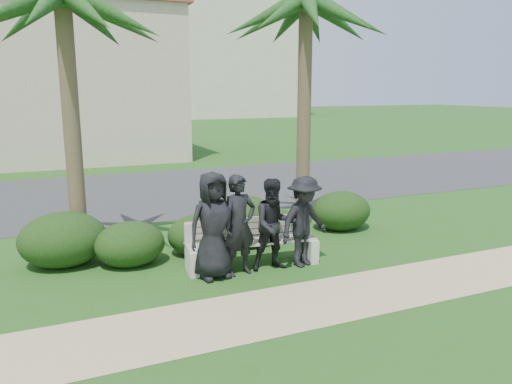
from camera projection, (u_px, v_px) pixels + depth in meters
ground at (253, 268)px, 9.38m from camera, size 160.00×160.00×0.00m
footpath at (299, 305)px, 7.77m from camera, size 30.00×1.60×0.01m
asphalt_street at (157, 191)px, 16.55m from camera, size 160.00×8.00×0.01m
stucco_bldg_right at (88, 82)px, 24.38m from camera, size 8.40×8.40×7.30m
hotel_tower at (180, 6)px, 61.51m from camera, size 26.00×18.00×37.30m
park_bench at (252, 246)px, 9.44m from camera, size 2.55×0.82×0.87m
man_a at (213, 225)px, 8.74m from camera, size 0.99×0.70×1.91m
man_b at (239, 225)px, 8.92m from camera, size 0.74×0.56×1.83m
man_c at (274, 225)px, 9.17m from camera, size 0.90×0.74×1.72m
man_d at (304, 221)px, 9.36m from camera, size 1.26×0.95×1.73m
hedge_a at (63, 238)px, 9.47m from camera, size 1.63×1.35×1.07m
hedge_b at (130, 243)px, 9.49m from camera, size 1.33×1.10×0.87m
hedge_c at (199, 233)px, 10.16m from camera, size 1.29×1.06×0.84m
hedge_d at (240, 219)px, 10.77m from camera, size 1.69×1.40×1.11m
hedge_e at (272, 223)px, 11.09m from camera, size 1.15×0.95×0.75m
hedge_f at (341, 210)px, 11.95m from camera, size 1.45×1.20×0.95m
palm_right at (306, 5)px, 11.12m from camera, size 3.00×3.00×6.12m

